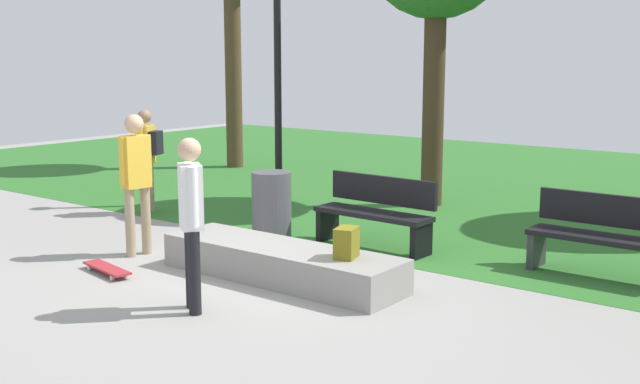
{
  "coord_description": "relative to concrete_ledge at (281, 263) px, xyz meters",
  "views": [
    {
      "loc": [
        5.63,
        -6.11,
        2.45
      ],
      "look_at": [
        0.24,
        0.9,
        0.88
      ],
      "focal_mm": 43.58,
      "sensor_mm": 36.0,
      "label": 1
    }
  ],
  "objects": [
    {
      "name": "ground_plane",
      "position": [
        -0.24,
        -0.2,
        -0.19
      ],
      "size": [
        28.0,
        28.0,
        0.0
      ],
      "primitive_type": "plane",
      "color": "gray"
    },
    {
      "name": "grass_lawn",
      "position": [
        -0.24,
        7.53,
        -0.19
      ],
      "size": [
        26.6,
        12.55,
        0.01
      ],
      "primitive_type": "cube",
      "color": "#2D6B28",
      "rests_on": "ground_plane"
    },
    {
      "name": "concrete_ledge",
      "position": [
        0.0,
        0.0,
        0.0
      ],
      "size": [
        2.91,
        0.8,
        0.38
      ],
      "primitive_type": "cube",
      "color": "gray",
      "rests_on": "ground_plane"
    },
    {
      "name": "backpack_on_ledge",
      "position": [
        0.87,
        0.03,
        0.35
      ],
      "size": [
        0.27,
        0.33,
        0.32
      ],
      "primitive_type": "cube",
      "rotation": [
        0.0,
        0.0,
        5.0
      ],
      "color": "olive",
      "rests_on": "concrete_ledge"
    },
    {
      "name": "skater_performing_trick",
      "position": [
        0.02,
        -1.33,
        0.79
      ],
      "size": [
        0.38,
        0.35,
        1.68
      ],
      "color": "black",
      "rests_on": "ground_plane"
    },
    {
      "name": "skater_watching",
      "position": [
        -2.08,
        -0.26,
        0.83
      ],
      "size": [
        0.25,
        0.42,
        1.74
      ],
      "color": "tan",
      "rests_on": "ground_plane"
    },
    {
      "name": "skateboard_by_ledge",
      "position": [
        -1.71,
        -1.04,
        -0.13
      ],
      "size": [
        0.82,
        0.34,
        0.08
      ],
      "color": "#A5262D",
      "rests_on": "ground_plane"
    },
    {
      "name": "park_bench_far_right",
      "position": [
        2.77,
        2.28,
        0.29
      ],
      "size": [
        1.6,
        0.47,
        0.91
      ],
      "color": "black",
      "rests_on": "ground_plane"
    },
    {
      "name": "park_bench_center_lawn",
      "position": [
        0.03,
        1.85,
        0.29
      ],
      "size": [
        1.62,
        0.53,
        0.91
      ],
      "color": "black",
      "rests_on": "ground_plane"
    },
    {
      "name": "lamp_post",
      "position": [
        -2.96,
        3.43,
        2.59
      ],
      "size": [
        0.28,
        0.28,
        4.64
      ],
      "color": "black",
      "rests_on": "ground_plane"
    },
    {
      "name": "trash_bin",
      "position": [
        -1.43,
        1.5,
        0.26
      ],
      "size": [
        0.54,
        0.54,
        0.89
      ],
      "primitive_type": "cylinder",
      "color": "#4C4C51",
      "rests_on": "ground_plane"
    },
    {
      "name": "pedestrian_with_backpack",
      "position": [
        -3.98,
        1.51,
        0.78
      ],
      "size": [
        0.43,
        0.42,
        1.62
      ],
      "color": "tan",
      "rests_on": "ground_plane"
    }
  ]
}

